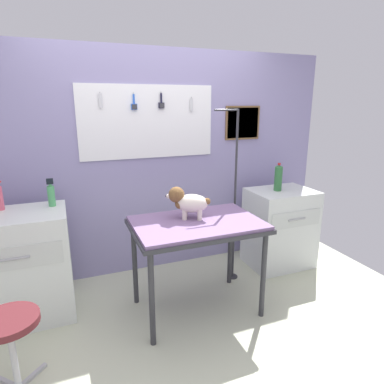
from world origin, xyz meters
The scene contains 10 objects.
ground centered at (0.00, 0.00, -0.02)m, with size 4.40×4.00×0.04m, color #B5B99D.
rear_wall_panel centered at (0.01, 1.28, 1.16)m, with size 4.00×0.11×2.30m.
grooming_table centered at (0.14, 0.34, 0.75)m, with size 1.08×0.71×0.83m.
grooming_arm centered at (0.69, 0.71, 0.80)m, with size 0.30×0.11×1.72m.
dog centered at (0.09, 0.43, 0.97)m, with size 0.37×0.27×0.27m.
counter_left centered at (-1.27, 0.79, 0.46)m, with size 0.80×0.58×0.92m.
cabinet_right centered at (1.32, 0.80, 0.43)m, with size 0.68×0.54×0.86m.
stool centered at (-1.25, -0.05, 0.44)m, with size 0.36×0.36×0.53m.
conditioner_bottle centered at (-0.97, 0.90, 1.02)m, with size 0.06×0.06×0.24m.
soda_bottle centered at (1.26, 0.81, 1.00)m, with size 0.08×0.08×0.30m.
Camera 1 is at (-0.85, -2.06, 1.78)m, focal length 31.08 mm.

